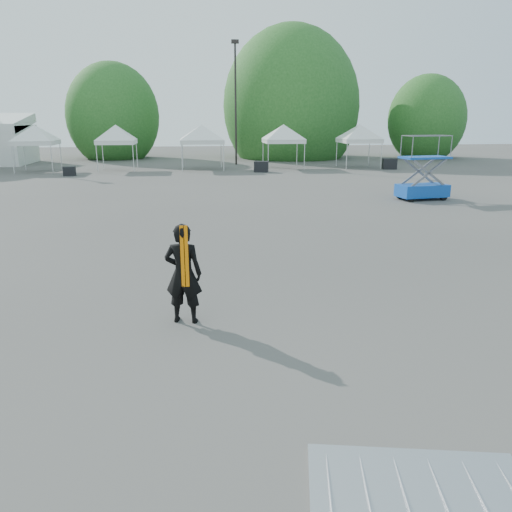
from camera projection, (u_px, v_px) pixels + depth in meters
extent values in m
plane|color=#474442|center=(231.00, 295.00, 11.22)|extent=(120.00, 120.00, 0.00)
cylinder|color=black|center=(236.00, 106.00, 40.88)|extent=(0.16, 0.16, 9.50)
cube|color=black|center=(235.00, 41.00, 39.57)|extent=(0.60, 0.25, 0.30)
cylinder|color=#382314|center=(115.00, 146.00, 48.15)|extent=(0.36, 0.36, 2.27)
ellipsoid|color=#20561C|center=(113.00, 116.00, 47.39)|extent=(4.16, 4.16, 4.78)
cylinder|color=#382314|center=(290.00, 143.00, 49.21)|extent=(0.36, 0.36, 2.80)
ellipsoid|color=#20561C|center=(291.00, 107.00, 48.28)|extent=(5.12, 5.12, 5.89)
cylinder|color=#382314|center=(424.00, 147.00, 48.99)|extent=(0.36, 0.36, 2.10)
ellipsoid|color=#20561C|center=(426.00, 120.00, 48.29)|extent=(3.84, 3.84, 4.42)
cylinder|color=silver|center=(13.00, 159.00, 34.95)|extent=(0.06, 0.06, 2.00)
cylinder|color=silver|center=(52.00, 159.00, 35.27)|extent=(0.06, 0.06, 2.00)
cylinder|color=silver|center=(25.00, 157.00, 37.46)|extent=(0.06, 0.06, 2.00)
cylinder|color=silver|center=(61.00, 156.00, 37.79)|extent=(0.06, 0.06, 2.00)
cube|color=white|center=(36.00, 143.00, 36.08)|extent=(2.84, 2.84, 0.30)
pyramid|color=white|center=(34.00, 125.00, 35.74)|extent=(4.01, 4.01, 1.10)
cylinder|color=silver|center=(97.00, 158.00, 35.90)|extent=(0.06, 0.06, 2.00)
cylinder|color=silver|center=(133.00, 158.00, 36.21)|extent=(0.06, 0.06, 2.00)
cylinder|color=silver|center=(103.00, 156.00, 38.35)|extent=(0.06, 0.06, 2.00)
cylinder|color=silver|center=(137.00, 155.00, 38.66)|extent=(0.06, 0.06, 2.00)
cube|color=white|center=(117.00, 142.00, 36.99)|extent=(2.76, 2.76, 0.30)
pyramid|color=white|center=(115.00, 125.00, 36.65)|extent=(3.91, 3.91, 1.10)
cylinder|color=silver|center=(182.00, 158.00, 36.35)|extent=(0.06, 0.06, 2.00)
cylinder|color=silver|center=(224.00, 157.00, 36.72)|extent=(0.06, 0.06, 2.00)
cylinder|color=silver|center=(183.00, 155.00, 39.25)|extent=(0.06, 0.06, 2.00)
cylinder|color=silver|center=(221.00, 154.00, 39.62)|extent=(0.06, 0.06, 2.00)
cube|color=white|center=(202.00, 142.00, 37.70)|extent=(3.23, 3.23, 0.30)
pyramid|color=white|center=(202.00, 124.00, 37.36)|extent=(4.57, 4.57, 1.10)
cylinder|color=silver|center=(268.00, 157.00, 37.39)|extent=(0.06, 0.06, 2.00)
cylinder|color=silver|center=(304.00, 156.00, 37.73)|extent=(0.06, 0.06, 2.00)
cylinder|color=silver|center=(263.00, 154.00, 40.04)|extent=(0.06, 0.06, 2.00)
cylinder|color=silver|center=(297.00, 154.00, 40.38)|extent=(0.06, 0.06, 2.00)
cube|color=white|center=(283.00, 141.00, 38.59)|extent=(2.98, 2.98, 0.30)
pyramid|color=white|center=(284.00, 124.00, 38.26)|extent=(4.21, 4.21, 1.10)
cylinder|color=silver|center=(347.00, 156.00, 37.91)|extent=(0.06, 0.06, 2.00)
cylinder|color=silver|center=(381.00, 156.00, 38.25)|extent=(0.06, 0.06, 2.00)
cylinder|color=silver|center=(337.00, 154.00, 40.53)|extent=(0.06, 0.06, 2.00)
cylinder|color=silver|center=(369.00, 153.00, 40.86)|extent=(0.06, 0.06, 2.00)
cube|color=white|center=(359.00, 141.00, 39.10)|extent=(2.94, 2.94, 0.30)
pyramid|color=white|center=(360.00, 124.00, 38.76)|extent=(4.16, 4.16, 1.10)
imported|color=black|center=(183.00, 274.00, 9.53)|extent=(0.80, 0.62, 1.96)
cube|color=orange|center=(182.00, 257.00, 9.24)|extent=(0.16, 0.03, 1.18)
cube|color=#0B369A|center=(422.00, 190.00, 24.12)|extent=(2.50, 1.49, 0.59)
cube|color=#0B369A|center=(425.00, 157.00, 23.70)|extent=(2.39, 1.43, 0.10)
cylinder|color=black|center=(411.00, 198.00, 23.51)|extent=(0.37, 0.19, 0.35)
cylinder|color=black|center=(444.00, 197.00, 23.96)|extent=(0.37, 0.19, 0.35)
cylinder|color=black|center=(400.00, 195.00, 24.43)|extent=(0.37, 0.19, 0.35)
cylinder|color=black|center=(432.00, 194.00, 24.87)|extent=(0.37, 0.19, 0.35)
cube|color=#A5A8AD|center=(419.00, 486.00, 5.39)|extent=(2.56, 1.64, 0.05)
cube|color=black|center=(69.00, 171.00, 33.96)|extent=(0.83, 0.67, 0.61)
cube|color=black|center=(261.00, 167.00, 36.32)|extent=(1.15, 0.99, 0.77)
cube|color=black|center=(390.00, 164.00, 38.31)|extent=(1.16, 0.98, 0.79)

